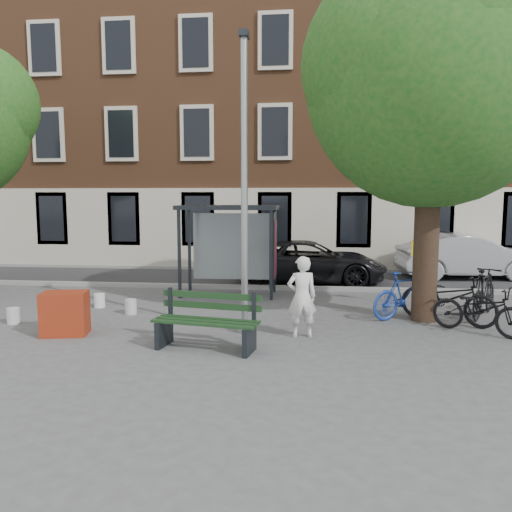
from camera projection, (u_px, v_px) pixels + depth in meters
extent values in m
plane|color=#4C4C4F|center=(245.00, 332.00, 10.56)|extent=(90.00, 90.00, 0.00)
cube|color=#28282B|center=(271.00, 279.00, 17.48)|extent=(40.00, 4.00, 0.01)
cube|color=gray|center=(266.00, 287.00, 15.49)|extent=(40.00, 0.25, 0.12)
cube|color=gray|center=(275.00, 269.00, 19.44)|extent=(40.00, 0.25, 0.12)
cube|color=brown|center=(281.00, 105.00, 22.58)|extent=(30.00, 8.00, 14.00)
cylinder|color=#9EA0A3|center=(244.00, 190.00, 10.21)|extent=(0.14, 0.14, 6.00)
cylinder|color=#9EA0A3|center=(245.00, 327.00, 10.55)|extent=(0.28, 0.28, 0.24)
cube|color=#1E2328|center=(244.00, 34.00, 9.86)|extent=(0.18, 0.35, 0.12)
cylinder|color=black|center=(426.00, 248.00, 11.42)|extent=(0.56, 0.56, 3.40)
sphere|color=#19551A|center=(433.00, 81.00, 10.99)|extent=(5.60, 5.60, 5.60)
sphere|color=#19551A|center=(470.00, 61.00, 11.23)|extent=(3.92, 3.92, 3.92)
sphere|color=#19551A|center=(398.00, 64.00, 10.74)|extent=(4.20, 4.20, 4.20)
sphere|color=#19551A|center=(455.00, 39.00, 10.01)|extent=(3.64, 3.64, 3.64)
cube|color=#1E2328|center=(179.00, 254.00, 14.02)|extent=(0.08, 0.08, 2.50)
cube|color=#1E2328|center=(271.00, 256.00, 13.74)|extent=(0.08, 0.08, 2.50)
cube|color=#1E2328|center=(189.00, 250.00, 15.20)|extent=(0.08, 0.08, 2.50)
cube|color=#1E2328|center=(274.00, 251.00, 14.93)|extent=(0.08, 0.08, 2.50)
cube|color=#1E2328|center=(228.00, 207.00, 14.32)|extent=(2.85, 1.45, 0.12)
cube|color=#8C999E|center=(232.00, 246.00, 15.05)|extent=(2.34, 0.04, 2.00)
cube|color=#1E2328|center=(273.00, 249.00, 14.32)|extent=(0.12, 1.14, 2.12)
cube|color=#D84C19|center=(275.00, 249.00, 14.31)|extent=(0.02, 0.90, 1.62)
imported|color=white|center=(302.00, 297.00, 10.15)|extent=(0.68, 0.53, 1.67)
cube|color=#1E2328|center=(164.00, 333.00, 9.59)|extent=(0.20, 0.64, 0.52)
cube|color=#1E2328|center=(249.00, 340.00, 9.12)|extent=(0.20, 0.64, 0.52)
cube|color=#19381A|center=(201.00, 324.00, 9.12)|extent=(2.00, 0.48, 0.05)
cube|color=#19381A|center=(205.00, 322.00, 9.32)|extent=(2.00, 0.48, 0.05)
cube|color=#19381A|center=(210.00, 319.00, 9.52)|extent=(2.00, 0.48, 0.05)
cube|color=#19381A|center=(212.00, 306.00, 9.60)|extent=(1.98, 0.41, 0.11)
cube|color=#19381A|center=(211.00, 295.00, 9.58)|extent=(1.98, 0.41, 0.11)
imported|color=black|center=(448.00, 298.00, 11.31)|extent=(2.25, 1.91, 1.16)
imported|color=#1B3996|center=(405.00, 295.00, 11.73)|extent=(1.88, 1.44, 1.13)
imported|color=black|center=(479.00, 309.00, 10.44)|extent=(1.99, 1.69, 1.03)
imported|color=black|center=(484.00, 293.00, 11.87)|extent=(1.49, 1.97, 1.18)
imported|color=black|center=(310.00, 262.00, 16.70)|extent=(5.06, 2.34, 1.41)
imported|color=#A2A3AA|center=(467.00, 256.00, 17.55)|extent=(4.88, 2.09, 1.56)
cube|color=maroon|center=(65.00, 314.00, 10.34)|extent=(1.01, 0.77, 0.90)
cylinder|color=silver|center=(13.00, 316.00, 11.29)|extent=(0.29, 0.29, 0.36)
cylinder|color=silver|center=(131.00, 307.00, 12.22)|extent=(0.36, 0.36, 0.36)
cylinder|color=white|center=(99.00, 301.00, 12.95)|extent=(0.33, 0.33, 0.36)
cylinder|color=#9EA0A3|center=(416.00, 275.00, 13.01)|extent=(0.04, 0.04, 1.67)
cube|color=yellow|center=(417.00, 248.00, 12.92)|extent=(0.30, 0.08, 0.39)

